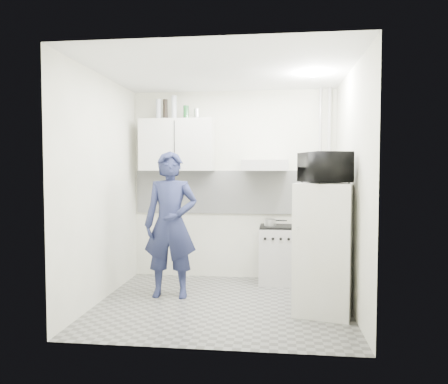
# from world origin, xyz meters

# --- Properties ---
(floor) EXTENTS (2.80, 2.80, 0.00)m
(floor) POSITION_xyz_m (0.00, 0.00, 0.00)
(floor) COLOR slate
(floor) RESTS_ON ground
(ceiling) EXTENTS (2.80, 2.80, 0.00)m
(ceiling) POSITION_xyz_m (0.00, 0.00, 2.60)
(ceiling) COLOR white
(ceiling) RESTS_ON wall_back
(wall_back) EXTENTS (2.80, 0.00, 2.80)m
(wall_back) POSITION_xyz_m (0.00, 1.25, 1.30)
(wall_back) COLOR white
(wall_back) RESTS_ON floor
(wall_left) EXTENTS (0.00, 2.60, 2.60)m
(wall_left) POSITION_xyz_m (-1.40, 0.00, 1.30)
(wall_left) COLOR white
(wall_left) RESTS_ON floor
(wall_right) EXTENTS (0.00, 2.60, 2.60)m
(wall_right) POSITION_xyz_m (1.40, 0.00, 1.30)
(wall_right) COLOR white
(wall_right) RESTS_ON floor
(person) EXTENTS (0.65, 0.45, 1.73)m
(person) POSITION_xyz_m (-0.64, 0.23, 0.86)
(person) COLOR #202649
(person) RESTS_ON floor
(stove) EXTENTS (0.46, 0.46, 0.74)m
(stove) POSITION_xyz_m (0.61, 1.00, 0.37)
(stove) COLOR #BAB7B2
(stove) RESTS_ON floor
(fridge) EXTENTS (0.69, 0.69, 1.38)m
(fridge) POSITION_xyz_m (1.10, -0.17, 0.69)
(fridge) COLOR beige
(fridge) RESTS_ON floor
(stove_top) EXTENTS (0.44, 0.44, 0.03)m
(stove_top) POSITION_xyz_m (0.61, 1.00, 0.76)
(stove_top) COLOR black
(stove_top) RESTS_ON stove
(saucepan) EXTENTS (0.16, 0.16, 0.09)m
(saucepan) POSITION_xyz_m (0.52, 0.98, 0.81)
(saucepan) COLOR silver
(saucepan) RESTS_ON stove_top
(microwave) EXTENTS (0.67, 0.55, 0.32)m
(microwave) POSITION_xyz_m (1.10, -0.17, 1.54)
(microwave) COLOR black
(microwave) RESTS_ON fridge
(bottle_b) EXTENTS (0.07, 0.07, 0.27)m
(bottle_b) POSITION_xyz_m (-1.01, 1.07, 2.34)
(bottle_b) COLOR #B2B7BC
(bottle_b) RESTS_ON upper_cabinet
(bottle_c) EXTENTS (0.07, 0.07, 0.27)m
(bottle_c) POSITION_xyz_m (-0.92, 1.07, 2.34)
(bottle_c) COLOR black
(bottle_c) RESTS_ON upper_cabinet
(bottle_d) EXTENTS (0.07, 0.07, 0.32)m
(bottle_d) POSITION_xyz_m (-0.79, 1.07, 2.36)
(bottle_d) COLOR #B2B7BC
(bottle_d) RESTS_ON upper_cabinet
(canister_a) EXTENTS (0.07, 0.07, 0.18)m
(canister_a) POSITION_xyz_m (-0.63, 1.07, 2.29)
(canister_a) COLOR #144C1E
(canister_a) RESTS_ON upper_cabinet
(canister_b) EXTENTS (0.07, 0.07, 0.14)m
(canister_b) POSITION_xyz_m (-0.48, 1.07, 2.27)
(canister_b) COLOR silver
(canister_b) RESTS_ON upper_cabinet
(upper_cabinet) EXTENTS (1.00, 0.35, 0.70)m
(upper_cabinet) POSITION_xyz_m (-0.75, 1.07, 1.85)
(upper_cabinet) COLOR beige
(upper_cabinet) RESTS_ON wall_back
(range_hood) EXTENTS (0.60, 0.50, 0.14)m
(range_hood) POSITION_xyz_m (0.45, 1.00, 1.57)
(range_hood) COLOR #BAB7B2
(range_hood) RESTS_ON wall_back
(backsplash) EXTENTS (2.74, 0.03, 0.60)m
(backsplash) POSITION_xyz_m (0.00, 1.24, 1.20)
(backsplash) COLOR white
(backsplash) RESTS_ON wall_back
(pipe_a) EXTENTS (0.05, 0.05, 2.60)m
(pipe_a) POSITION_xyz_m (1.30, 1.17, 1.30)
(pipe_a) COLOR #BAB7B2
(pipe_a) RESTS_ON floor
(pipe_b) EXTENTS (0.04, 0.04, 2.60)m
(pipe_b) POSITION_xyz_m (1.18, 1.17, 1.30)
(pipe_b) COLOR #BAB7B2
(pipe_b) RESTS_ON floor
(ceiling_spot_fixture) EXTENTS (0.10, 0.10, 0.02)m
(ceiling_spot_fixture) POSITION_xyz_m (1.00, 0.20, 2.57)
(ceiling_spot_fixture) COLOR white
(ceiling_spot_fixture) RESTS_ON ceiling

